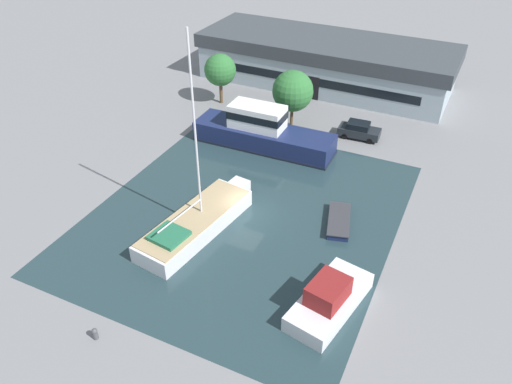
% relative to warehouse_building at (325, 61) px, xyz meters
% --- Properties ---
extents(ground_plane, '(440.00, 440.00, 0.00)m').
position_rel_warehouse_building_xyz_m(ground_plane, '(3.22, -28.44, -2.78)').
color(ground_plane, slate).
extents(water_canal, '(23.02, 26.55, 0.01)m').
position_rel_warehouse_building_xyz_m(water_canal, '(3.22, -28.44, -2.78)').
color(water_canal, '#23383D').
rests_on(water_canal, ground).
extents(warehouse_building, '(30.77, 11.20, 5.49)m').
position_rel_warehouse_building_xyz_m(warehouse_building, '(0.00, 0.00, 0.00)').
color(warehouse_building, '#99A8B2').
rests_on(warehouse_building, ground).
extents(quay_tree_near_building, '(4.22, 4.22, 5.96)m').
position_rel_warehouse_building_xyz_m(quay_tree_near_building, '(0.63, -12.27, 1.06)').
color(quay_tree_near_building, brown).
rests_on(quay_tree_near_building, ground).
extents(quay_tree_by_water, '(3.55, 3.55, 5.70)m').
position_rel_warehouse_building_xyz_m(quay_tree_by_water, '(-8.74, -10.57, 1.13)').
color(quay_tree_by_water, brown).
rests_on(quay_tree_by_water, ground).
extents(parked_car, '(4.20, 2.00, 1.68)m').
position_rel_warehouse_building_xyz_m(parked_car, '(7.84, -11.97, -1.94)').
color(parked_car, '#1E2328').
rests_on(parked_car, ground).
extents(sailboat_moored, '(4.75, 11.94, 15.42)m').
position_rel_warehouse_building_xyz_m(sailboat_moored, '(0.72, -31.74, -1.98)').
color(sailboat_moored, silver).
rests_on(sailboat_moored, water_canal).
extents(motor_cruiser, '(14.03, 3.96, 4.18)m').
position_rel_warehouse_building_xyz_m(motor_cruiser, '(-0.33, -17.66, -1.26)').
color(motor_cruiser, '#19234C').
rests_on(motor_cruiser, water_canal).
extents(small_dinghy, '(2.75, 4.69, 0.55)m').
position_rel_warehouse_building_xyz_m(small_dinghy, '(10.35, -26.33, -2.50)').
color(small_dinghy, '#19234C').
rests_on(small_dinghy, water_canal).
extents(cabin_boat, '(4.12, 7.16, 2.53)m').
position_rel_warehouse_building_xyz_m(cabin_boat, '(12.41, -35.01, -1.88)').
color(cabin_boat, silver).
rests_on(cabin_boat, water_canal).
extents(mooring_bollard, '(0.36, 0.36, 0.83)m').
position_rel_warehouse_building_xyz_m(mooring_bollard, '(0.51, -43.24, -2.34)').
color(mooring_bollard, '#47474C').
rests_on(mooring_bollard, ground).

